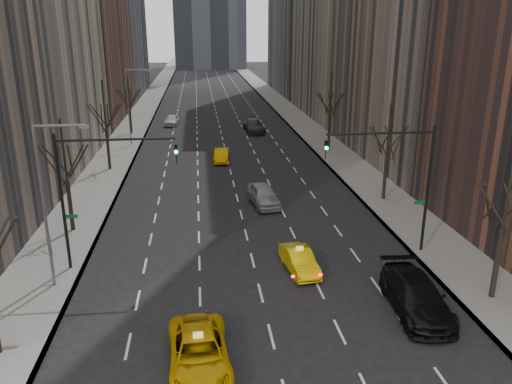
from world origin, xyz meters
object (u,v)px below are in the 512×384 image
object	(u,v)px
taxi_sedan	(299,260)
parked_suv_black	(416,296)
silver_sedan_ahead	(264,195)
taxi_suv	(199,353)

from	to	relation	value
taxi_sedan	parked_suv_black	world-z (taller)	parked_suv_black
taxi_sedan	silver_sedan_ahead	size ratio (longest dim) A/B	0.83
taxi_suv	silver_sedan_ahead	bearing A→B (deg)	72.10
taxi_sedan	silver_sedan_ahead	xyz separation A→B (m)	(-0.59, 11.65, 0.16)
taxi_suv	parked_suv_black	bearing A→B (deg)	13.68
taxi_sedan	parked_suv_black	size ratio (longest dim) A/B	0.67
taxi_suv	taxi_sedan	bearing A→B (deg)	51.43
taxi_suv	silver_sedan_ahead	xyz separation A→B (m)	(5.30, 19.87, 0.08)
taxi_suv	parked_suv_black	distance (m)	11.29
taxi_sedan	silver_sedan_ahead	world-z (taller)	silver_sedan_ahead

